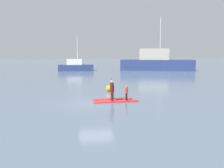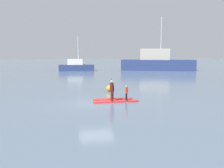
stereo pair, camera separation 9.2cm
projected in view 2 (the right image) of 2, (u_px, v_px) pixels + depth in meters
name	position (u px, v px, depth m)	size (l,w,h in m)	color
ground_plane	(96.00, 103.00, 18.63)	(240.00, 240.00, 0.00)	slate
paddleboard_near	(113.00, 99.00, 19.91)	(3.06, 0.76, 0.10)	red
paddler_child_solo	(113.00, 90.00, 19.81)	(0.22, 0.41, 1.27)	black
paddleboard_far	(116.00, 101.00, 19.03)	(3.41, 0.78, 0.10)	red
paddler_adult	(112.00, 89.00, 18.86)	(0.29, 0.49, 1.70)	#4C1419
paddler_child_front	(126.00, 92.00, 19.09)	(0.21, 0.40, 1.13)	black
fishing_boat_white_large	(157.00, 63.00, 51.08)	(14.89, 7.41, 10.56)	navy
fishing_boat_green_midground	(76.00, 66.00, 49.93)	(6.97, 2.43, 6.70)	navy
mooring_buoy_near	(109.00, 88.00, 24.17)	(0.58, 0.58, 0.58)	orange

